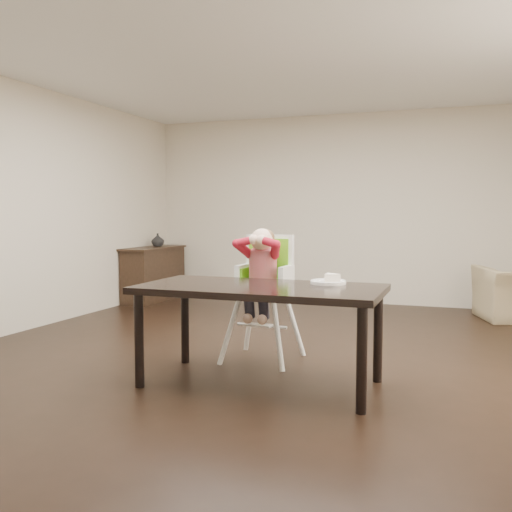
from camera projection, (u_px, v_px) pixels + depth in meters
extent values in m
plane|color=black|center=(276.00, 361.00, 4.97)|extent=(7.00, 7.00, 0.00)
cube|color=beige|center=(352.00, 209.00, 8.15)|extent=(6.00, 0.02, 2.70)
cube|color=beige|center=(1.00, 207.00, 5.89)|extent=(0.02, 7.00, 2.70)
cube|color=white|center=(277.00, 44.00, 4.77)|extent=(6.00, 7.00, 0.02)
cube|color=black|center=(260.00, 289.00, 4.24)|extent=(1.80, 0.90, 0.05)
cylinder|color=black|center=(139.00, 341.00, 4.20)|extent=(0.07, 0.07, 0.70)
cylinder|color=black|center=(362.00, 360.00, 3.64)|extent=(0.07, 0.07, 0.70)
cylinder|color=black|center=(185.00, 322.00, 4.90)|extent=(0.07, 0.07, 0.70)
cylinder|color=black|center=(378.00, 337.00, 4.34)|extent=(0.07, 0.07, 0.70)
cylinder|color=white|center=(230.00, 328.00, 4.87)|extent=(0.05, 0.05, 0.61)
cylinder|color=white|center=(278.00, 332.00, 4.71)|extent=(0.05, 0.05, 0.61)
cylinder|color=white|center=(250.00, 319.00, 5.28)|extent=(0.05, 0.05, 0.61)
cylinder|color=white|center=(294.00, 323.00, 5.11)|extent=(0.05, 0.05, 0.61)
cube|color=white|center=(263.00, 291.00, 4.97)|extent=(0.45, 0.41, 0.05)
cube|color=#5CB216|center=(263.00, 286.00, 4.97)|extent=(0.36, 0.34, 0.03)
cube|color=white|center=(270.00, 260.00, 5.11)|extent=(0.44, 0.07, 0.46)
cube|color=#5CB216|center=(269.00, 262.00, 5.08)|extent=(0.37, 0.04, 0.42)
cube|color=black|center=(258.00, 262.00, 5.03)|extent=(0.04, 0.20, 0.02)
cube|color=black|center=(273.00, 263.00, 4.97)|extent=(0.04, 0.20, 0.02)
cylinder|color=red|center=(263.00, 267.00, 4.95)|extent=(0.26, 0.26, 0.30)
sphere|color=beige|center=(262.00, 240.00, 4.91)|extent=(0.20, 0.20, 0.20)
ellipsoid|color=brown|center=(263.00, 237.00, 4.94)|extent=(0.21, 0.20, 0.15)
sphere|color=beige|center=(253.00, 240.00, 4.83)|extent=(0.09, 0.09, 0.09)
sphere|color=beige|center=(262.00, 240.00, 4.80)|extent=(0.09, 0.09, 0.09)
cylinder|color=white|center=(328.00, 283.00, 4.35)|extent=(0.29, 0.29, 0.02)
torus|color=white|center=(328.00, 281.00, 4.34)|extent=(0.29, 0.29, 0.01)
cube|color=black|center=(154.00, 275.00, 8.42)|extent=(0.40, 1.20, 0.76)
cube|color=black|center=(153.00, 248.00, 8.39)|extent=(0.44, 1.26, 0.03)
imported|color=#99999E|center=(158.00, 240.00, 8.50)|extent=(0.20, 0.21, 0.19)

